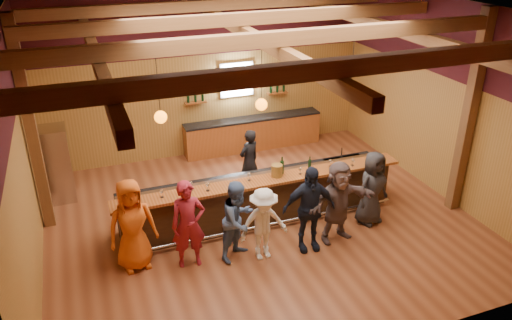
{
  "coord_description": "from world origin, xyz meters",
  "views": [
    {
      "loc": [
        -3.4,
        -8.73,
        5.95
      ],
      "look_at": [
        0.0,
        0.3,
        1.35
      ],
      "focal_mm": 35.0,
      "sensor_mm": 36.0,
      "label": 1
    }
  ],
  "objects_px": {
    "customer_redvest": "(188,225)",
    "ice_bucket": "(277,170)",
    "customer_white": "(263,224)",
    "customer_denim": "(238,220)",
    "customer_brown": "(338,202)",
    "customer_dark": "(372,188)",
    "bar_counter": "(259,197)",
    "back_bar_cabinet": "(253,133)",
    "stainless_fridge": "(55,164)",
    "bottle_a": "(282,167)",
    "bartender": "(249,161)",
    "customer_orange": "(132,225)",
    "customer_navy": "(309,209)"
  },
  "relations": [
    {
      "from": "customer_dark",
      "to": "bartender",
      "type": "xyz_separation_m",
      "value": [
        -1.98,
        2.25,
        -0.04
      ]
    },
    {
      "from": "customer_brown",
      "to": "customer_dark",
      "type": "distance_m",
      "value": 1.05
    },
    {
      "from": "bottle_a",
      "to": "customer_navy",
      "type": "bearing_deg",
      "value": -87.32
    },
    {
      "from": "bottle_a",
      "to": "bar_counter",
      "type": "bearing_deg",
      "value": 155.41
    },
    {
      "from": "bar_counter",
      "to": "customer_white",
      "type": "bearing_deg",
      "value": -107.78
    },
    {
      "from": "stainless_fridge",
      "to": "customer_dark",
      "type": "bearing_deg",
      "value": -28.72
    },
    {
      "from": "customer_dark",
      "to": "bar_counter",
      "type": "bearing_deg",
      "value": 138.77
    },
    {
      "from": "bartender",
      "to": "customer_navy",
      "type": "bearing_deg",
      "value": 71.76
    },
    {
      "from": "customer_navy",
      "to": "stainless_fridge",
      "type": "bearing_deg",
      "value": 147.34
    },
    {
      "from": "customer_denim",
      "to": "customer_white",
      "type": "xyz_separation_m",
      "value": [
        0.43,
        -0.22,
        -0.06
      ]
    },
    {
      "from": "stainless_fridge",
      "to": "customer_navy",
      "type": "distance_m",
      "value": 6.02
    },
    {
      "from": "customer_brown",
      "to": "bartender",
      "type": "bearing_deg",
      "value": 103.33
    },
    {
      "from": "customer_dark",
      "to": "ice_bucket",
      "type": "distance_m",
      "value": 2.08
    },
    {
      "from": "customer_denim",
      "to": "customer_dark",
      "type": "relative_size",
      "value": 0.98
    },
    {
      "from": "customer_redvest",
      "to": "customer_navy",
      "type": "relative_size",
      "value": 0.97
    },
    {
      "from": "bottle_a",
      "to": "customer_redvest",
      "type": "bearing_deg",
      "value": -158.46
    },
    {
      "from": "stainless_fridge",
      "to": "bottle_a",
      "type": "relative_size",
      "value": 4.62
    },
    {
      "from": "customer_redvest",
      "to": "bartender",
      "type": "height_order",
      "value": "customer_redvest"
    },
    {
      "from": "customer_orange",
      "to": "customer_white",
      "type": "bearing_deg",
      "value": -21.97
    },
    {
      "from": "bar_counter",
      "to": "customer_dark",
      "type": "bearing_deg",
      "value": -24.66
    },
    {
      "from": "back_bar_cabinet",
      "to": "customer_denim",
      "type": "relative_size",
      "value": 2.45
    },
    {
      "from": "customer_redvest",
      "to": "ice_bucket",
      "type": "relative_size",
      "value": 6.73
    },
    {
      "from": "bar_counter",
      "to": "back_bar_cabinet",
      "type": "distance_m",
      "value": 3.76
    },
    {
      "from": "bottle_a",
      "to": "customer_white",
      "type": "bearing_deg",
      "value": -126.56
    },
    {
      "from": "customer_orange",
      "to": "bartender",
      "type": "relative_size",
      "value": 1.15
    },
    {
      "from": "ice_bucket",
      "to": "bartender",
      "type": "bearing_deg",
      "value": 92.91
    },
    {
      "from": "customer_white",
      "to": "customer_redvest",
      "type": "bearing_deg",
      "value": 165.96
    },
    {
      "from": "bartender",
      "to": "customer_redvest",
      "type": "bearing_deg",
      "value": 24.61
    },
    {
      "from": "bartender",
      "to": "ice_bucket",
      "type": "xyz_separation_m",
      "value": [
        0.08,
        -1.52,
        0.45
      ]
    },
    {
      "from": "customer_redvest",
      "to": "bartender",
      "type": "xyz_separation_m",
      "value": [
        2.05,
        2.34,
        -0.09
      ]
    },
    {
      "from": "bar_counter",
      "to": "customer_white",
      "type": "relative_size",
      "value": 4.18
    },
    {
      "from": "customer_white",
      "to": "customer_denim",
      "type": "bearing_deg",
      "value": 151.36
    },
    {
      "from": "stainless_fridge",
      "to": "customer_brown",
      "type": "distance_m",
      "value": 6.51
    },
    {
      "from": "customer_orange",
      "to": "customer_dark",
      "type": "height_order",
      "value": "customer_orange"
    },
    {
      "from": "customer_denim",
      "to": "customer_navy",
      "type": "relative_size",
      "value": 0.9
    },
    {
      "from": "customer_orange",
      "to": "customer_navy",
      "type": "height_order",
      "value": "customer_orange"
    },
    {
      "from": "customer_dark",
      "to": "bottle_a",
      "type": "distance_m",
      "value": 1.98
    },
    {
      "from": "customer_redvest",
      "to": "customer_orange",
      "type": "bearing_deg",
      "value": 168.41
    },
    {
      "from": "customer_orange",
      "to": "customer_denim",
      "type": "relative_size",
      "value": 1.12
    },
    {
      "from": "customer_brown",
      "to": "customer_dark",
      "type": "xyz_separation_m",
      "value": [
        1.01,
        0.32,
        -0.04
      ]
    },
    {
      "from": "customer_orange",
      "to": "customer_redvest",
      "type": "bearing_deg",
      "value": -24.53
    },
    {
      "from": "customer_navy",
      "to": "bartender",
      "type": "bearing_deg",
      "value": 103.3
    },
    {
      "from": "bartender",
      "to": "customer_brown",
      "type": "bearing_deg",
      "value": 86.51
    },
    {
      "from": "stainless_fridge",
      "to": "customer_redvest",
      "type": "distance_m",
      "value": 4.22
    },
    {
      "from": "ice_bucket",
      "to": "customer_white",
      "type": "bearing_deg",
      "value": -123.35
    },
    {
      "from": "customer_redvest",
      "to": "ice_bucket",
      "type": "xyz_separation_m",
      "value": [
        2.12,
        0.83,
        0.36
      ]
    },
    {
      "from": "back_bar_cabinet",
      "to": "stainless_fridge",
      "type": "height_order",
      "value": "stainless_fridge"
    },
    {
      "from": "customer_orange",
      "to": "customer_dark",
      "type": "relative_size",
      "value": 1.1
    },
    {
      "from": "customer_brown",
      "to": "bottle_a",
      "type": "distance_m",
      "value": 1.41
    },
    {
      "from": "customer_navy",
      "to": "customer_dark",
      "type": "height_order",
      "value": "customer_navy"
    }
  ]
}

